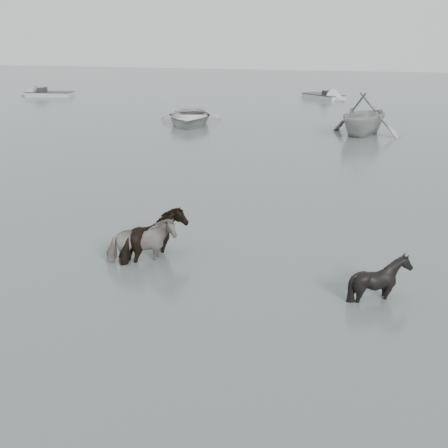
{
  "coord_description": "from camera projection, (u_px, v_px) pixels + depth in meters",
  "views": [
    {
      "loc": [
        3.01,
        -12.78,
        5.6
      ],
      "look_at": [
        -0.2,
        0.0,
        1.0
      ],
      "focal_mm": 45.0,
      "sensor_mm": 36.0,
      "label": 1
    }
  ],
  "objects": [
    {
      "name": "pony_pinto",
      "position": [
        140.0,
        235.0,
        14.0
      ],
      "size": [
        1.89,
        1.53,
        1.46
      ],
      "primitive_type": "imported",
      "rotation": [
        0.0,
        0.0,
        2.08
      ],
      "color": "black",
      "rests_on": "ground"
    },
    {
      "name": "skiff_mid",
      "position": [
        323.0,
        94.0,
        47.2
      ],
      "size": [
        4.82,
        4.57,
        0.75
      ],
      "primitive_type": null,
      "rotation": [
        0.0,
        0.0,
        -0.74
      ],
      "color": "#AAACAA",
      "rests_on": "ground"
    },
    {
      "name": "rowboat_lead",
      "position": [
        189.0,
        115.0,
        34.64
      ],
      "size": [
        5.07,
        6.21,
        1.13
      ],
      "primitive_type": "imported",
      "rotation": [
        0.0,
        0.0,
        0.24
      ],
      "color": "beige",
      "rests_on": "ground"
    },
    {
      "name": "skiff_outer",
      "position": [
        50.0,
        92.0,
        48.98
      ],
      "size": [
        5.61,
        2.39,
        0.75
      ],
      "primitive_type": null,
      "rotation": [
        0.0,
        0.0,
        3.29
      ],
      "color": "#ABACA7",
      "rests_on": "ground"
    },
    {
      "name": "pony_black",
      "position": [
        381.0,
        270.0,
        12.11
      ],
      "size": [
        1.41,
        1.31,
        1.32
      ],
      "primitive_type": "imported",
      "rotation": [
        0.0,
        0.0,
        1.34
      ],
      "color": "black",
      "rests_on": "ground"
    },
    {
      "name": "ground",
      "position": [
        232.0,
        262.0,
        14.24
      ],
      "size": [
        140.0,
        140.0,
        0.0
      ],
      "primitive_type": "plane",
      "color": "#4A5855",
      "rests_on": "ground"
    },
    {
      "name": "pony_dark",
      "position": [
        155.0,
        228.0,
        14.28
      ],
      "size": [
        1.41,
        1.62,
        1.58
      ],
      "primitive_type": "imported",
      "rotation": [
        0.0,
        0.0,
        1.53
      ],
      "color": "black",
      "rests_on": "ground"
    },
    {
      "name": "rowboat_trail",
      "position": [
        365.0,
        112.0,
        30.9
      ],
      "size": [
        5.62,
        5.94,
        2.47
      ],
      "primitive_type": "imported",
      "rotation": [
        0.0,
        0.0,
        2.71
      ],
      "color": "#989B99",
      "rests_on": "ground"
    }
  ]
}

